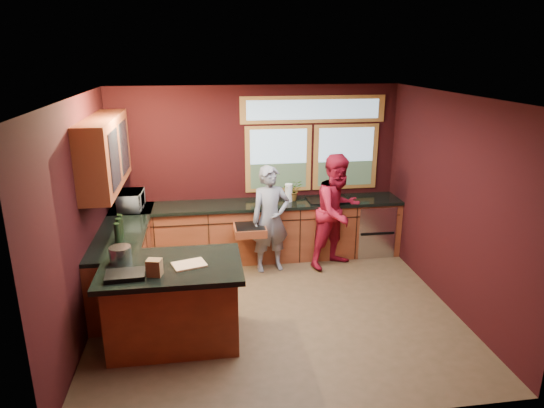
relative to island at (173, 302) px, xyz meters
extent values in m
plane|color=brown|center=(1.24, 0.48, -0.48)|extent=(4.50, 4.50, 0.00)
cube|color=black|center=(1.24, 2.48, 0.87)|extent=(4.50, 0.02, 2.70)
cube|color=black|center=(1.24, -1.52, 0.87)|extent=(4.50, 0.02, 2.70)
cube|color=black|center=(-1.01, 0.48, 0.87)|extent=(0.02, 4.00, 2.70)
cube|color=black|center=(3.49, 0.48, 0.87)|extent=(0.02, 4.00, 2.70)
cube|color=silver|center=(1.24, 0.48, 2.22)|extent=(4.50, 4.00, 0.02)
cube|color=#8FB1C7|center=(1.59, 2.46, 1.07)|extent=(1.06, 0.02, 1.06)
cube|color=#8FB1C7|center=(2.69, 2.46, 1.07)|extent=(1.06, 0.02, 1.06)
cube|color=#AA7131|center=(2.14, 2.46, 1.84)|extent=(2.30, 0.02, 0.42)
cube|color=#622B17|center=(-0.83, 1.33, 1.47)|extent=(0.36, 1.80, 0.90)
cube|color=#622B17|center=(1.24, 2.18, -0.04)|extent=(4.50, 0.60, 0.88)
cube|color=black|center=(1.24, 2.17, 0.43)|extent=(4.50, 0.64, 0.05)
cube|color=#B7B7BC|center=(3.09, 2.16, -0.05)|extent=(0.60, 0.58, 0.85)
cube|color=black|center=(2.34, 2.14, 0.43)|extent=(0.66, 0.46, 0.05)
cube|color=#622B17|center=(-0.71, 1.33, -0.04)|extent=(0.60, 2.30, 0.88)
cube|color=black|center=(-0.70, 1.33, 0.43)|extent=(0.64, 2.30, 0.05)
cube|color=#622B17|center=(0.00, 0.00, -0.04)|extent=(1.40, 0.90, 0.88)
cube|color=black|center=(0.00, 0.00, 0.44)|extent=(1.55, 1.05, 0.06)
imported|color=slate|center=(1.35, 1.73, 0.33)|extent=(0.64, 0.48, 1.61)
imported|color=maroon|center=(2.38, 1.73, 0.40)|extent=(1.07, 1.00, 1.76)
imported|color=#999999|center=(-0.68, 2.11, 0.59)|extent=(0.36, 0.52, 0.28)
imported|color=#999999|center=(1.78, 2.23, 0.62)|extent=(0.30, 0.26, 0.34)
cylinder|color=white|center=(1.71, 2.18, 0.59)|extent=(0.12, 0.12, 0.28)
cube|color=tan|center=(0.20, -0.05, 0.48)|extent=(0.41, 0.34, 0.02)
cylinder|color=#ABABB0|center=(-0.55, 0.15, 0.56)|extent=(0.24, 0.24, 0.18)
cube|color=brown|center=(-0.15, -0.25, 0.56)|extent=(0.17, 0.15, 0.18)
cube|color=black|center=(-0.45, -0.25, 0.49)|extent=(0.42, 0.31, 0.05)
camera|label=1|loc=(0.39, -4.98, 2.70)|focal=32.00mm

